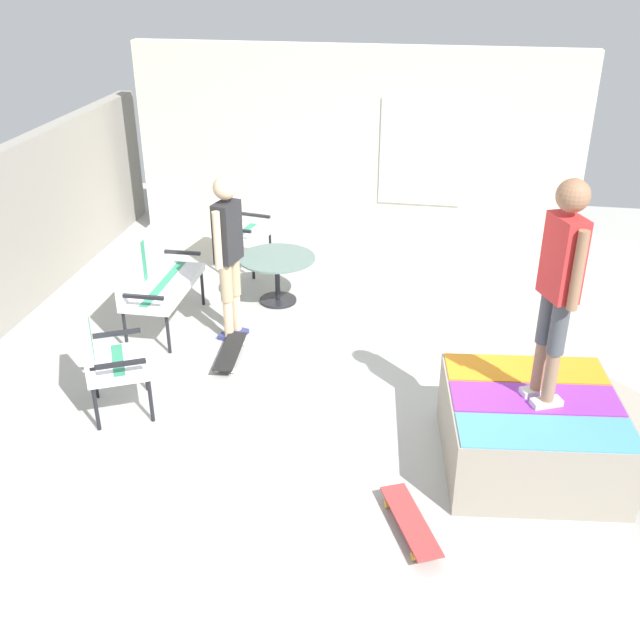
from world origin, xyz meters
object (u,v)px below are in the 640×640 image
(patio_table, at_px, (277,270))
(person_watching, at_px, (228,246))
(skateboard_by_bench, at_px, (230,352))
(skateboard_spare, at_px, (410,521))
(patio_bench, at_px, (153,275))
(person_skater, at_px, (560,277))
(patio_chair_near_house, at_px, (236,223))
(skate_ramp, at_px, (535,431))
(patio_chair_by_wall, at_px, (103,353))

(patio_table, distance_m, person_watching, 1.18)
(skateboard_by_bench, distance_m, skateboard_spare, 2.97)
(patio_bench, bearing_deg, patio_table, -55.69)
(patio_table, xyz_separation_m, person_watching, (-0.94, 0.29, 0.66))
(person_watching, relative_size, person_skater, 1.00)
(patio_chair_near_house, bearing_deg, person_skater, -136.05)
(person_skater, bearing_deg, skateboard_by_bench, 66.68)
(skate_ramp, bearing_deg, patio_chair_by_wall, 87.90)
(patio_table, bearing_deg, patio_chair_by_wall, 158.26)
(patio_bench, bearing_deg, patio_chair_by_wall, -173.56)
(patio_chair_by_wall, xyz_separation_m, patio_table, (2.52, -1.01, -0.21))
(patio_chair_by_wall, distance_m, patio_table, 2.72)
(person_skater, height_order, skateboard_by_bench, person_skater)
(patio_chair_by_wall, distance_m, skateboard_by_bench, 1.47)
(skate_ramp, xyz_separation_m, person_watching, (1.72, 3.02, 0.74))
(person_watching, xyz_separation_m, skateboard_by_bench, (-0.48, -0.10, -0.98))
(skateboard_spare, bearing_deg, skate_ramp, -44.01)
(person_watching, relative_size, skateboard_by_bench, 2.21)
(patio_table, bearing_deg, skateboard_spare, -153.62)
(patio_chair_near_house, distance_m, person_watching, 1.98)
(patio_bench, distance_m, patio_table, 1.47)
(patio_chair_near_house, relative_size, skateboard_spare, 1.26)
(patio_table, xyz_separation_m, person_skater, (-2.68, -2.73, 1.29))
(person_skater, xyz_separation_m, skateboard_by_bench, (1.26, 2.92, -1.61))
(patio_chair_near_house, xyz_separation_m, skateboard_spare, (-4.56, -2.54, -0.53))
(skate_ramp, xyz_separation_m, patio_chair_by_wall, (0.14, 3.74, 0.30))
(patio_table, height_order, person_watching, person_watching)
(person_skater, relative_size, skateboard_spare, 2.20)
(skate_ramp, xyz_separation_m, skateboard_spare, (-0.97, 0.93, -0.23))
(patio_bench, relative_size, person_watching, 0.70)
(patio_chair_by_wall, xyz_separation_m, person_watching, (1.58, -0.72, 0.45))
(skateboard_spare, bearing_deg, skateboard_by_bench, 41.94)
(skate_ramp, distance_m, person_watching, 3.55)
(skateboard_by_bench, bearing_deg, patio_chair_near_house, 13.31)
(skateboard_by_bench, relative_size, skateboard_spare, 1.00)
(patio_chair_near_house, relative_size, person_skater, 0.57)
(skate_ramp, distance_m, patio_chair_by_wall, 3.75)
(patio_bench, relative_size, skateboard_spare, 1.54)
(patio_bench, distance_m, patio_chair_by_wall, 1.72)
(person_watching, bearing_deg, patio_chair_by_wall, 155.62)
(patio_table, relative_size, person_skater, 0.50)
(patio_chair_by_wall, distance_m, person_skater, 3.90)
(person_watching, xyz_separation_m, skateboard_spare, (-2.68, -2.09, -0.98))
(person_watching, bearing_deg, patio_bench, 82.27)
(skate_ramp, height_order, patio_bench, patio_bench)
(patio_bench, distance_m, person_skater, 4.48)
(patio_chair_near_house, relative_size, patio_table, 1.13)
(patio_chair_by_wall, relative_size, person_watching, 0.57)
(patio_bench, xyz_separation_m, patio_chair_near_house, (1.75, -0.46, -0.00))
(patio_bench, bearing_deg, skateboard_spare, -133.14)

